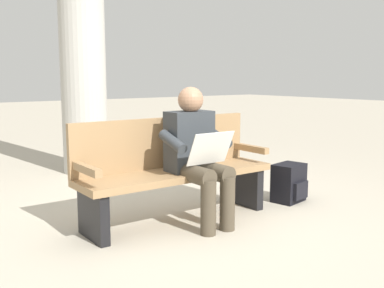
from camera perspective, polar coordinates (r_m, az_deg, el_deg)
The scene contains 5 objects.
ground_plane at distance 4.10m, azimuth -1.77°, elevation -9.53°, with size 40.00×40.00×0.00m, color #B7AD99.
bench_near at distance 4.04m, azimuth -2.37°, elevation -3.07°, with size 1.80×0.49×0.90m.
person_seated at distance 3.87m, azimuth 0.63°, elevation -1.02°, with size 0.57×0.58×1.18m.
backpack at distance 4.74m, azimuth 12.09°, elevation -4.81°, with size 0.36×0.32×0.39m.
support_pillar at distance 6.20m, azimuth -13.72°, elevation 15.48°, with size 0.58×0.58×4.09m, color #B2AFA8.
Camera 1 is at (2.22, 3.20, 1.27)m, focal length 42.55 mm.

